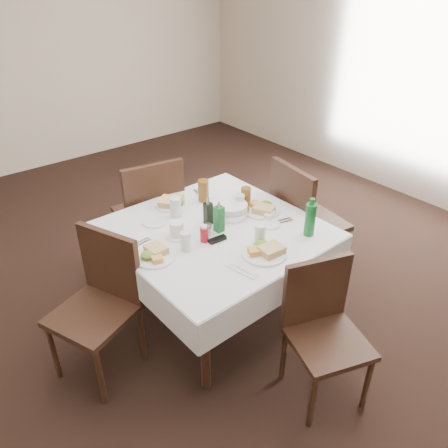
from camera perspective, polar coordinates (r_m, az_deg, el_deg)
name	(u,v)px	position (r m, az deg, el deg)	size (l,w,h in m)	color
ground_plane	(198,307)	(3.46, -3.38, -10.74)	(7.00, 7.00, 0.00)	black
room_shell	(189,82)	(2.65, -4.56, 18.00)	(6.04, 7.04, 2.80)	beige
dining_table	(215,239)	(2.99, -1.12, -1.95)	(1.33, 1.33, 0.76)	black
chair_north	(151,210)	(3.58, -9.49, 1.84)	(0.56, 0.56, 1.03)	black
chair_south	(322,322)	(2.67, 12.68, -12.42)	(0.53, 0.53, 0.88)	black
chair_east	(301,216)	(3.48, 10.05, 1.00)	(0.56, 0.56, 1.03)	black
chair_west	(102,296)	(2.83, -15.68, -9.01)	(0.58, 0.58, 0.95)	black
meal_north	(173,202)	(3.24, -6.71, 2.85)	(0.27, 0.27, 0.06)	white
meal_south	(265,251)	(2.69, 5.38, -3.47)	(0.28, 0.28, 0.06)	white
meal_east	(262,208)	(3.15, 5.03, 2.04)	(0.27, 0.27, 0.06)	white
meal_west	(154,254)	(2.69, -9.09, -3.95)	(0.25, 0.25, 0.05)	white
side_plate_a	(155,222)	(3.05, -8.99, 0.32)	(0.18, 0.18, 0.01)	white
side_plate_b	(270,224)	(3.00, 6.07, -0.05)	(0.14, 0.14, 0.01)	white
water_n	(176,207)	(3.07, -6.34, 2.19)	(0.08, 0.08, 0.14)	silver
water_s	(260,234)	(2.78, 4.74, -1.27)	(0.07, 0.07, 0.13)	silver
water_e	(240,202)	(3.14, 2.11, 2.83)	(0.07, 0.07, 0.12)	silver
water_w	(186,241)	(2.71, -5.02, -2.23)	(0.07, 0.07, 0.12)	silver
iced_tea_a	(203,191)	(3.26, -2.70, 4.38)	(0.08, 0.08, 0.17)	brown
iced_tea_b	(246,197)	(3.18, 2.86, 3.52)	(0.07, 0.07, 0.15)	brown
bread_basket	(231,209)	(3.09, 0.97, 1.91)	(0.25, 0.25, 0.08)	silver
oil_cruet_dark	(208,212)	(2.96, -2.09, 1.52)	(0.05, 0.05, 0.20)	black
oil_cruet_green	(219,218)	(2.87, -0.66, 0.80)	(0.06, 0.06, 0.23)	#146628
ketchup_bottle	(204,234)	(2.79, -2.60, -1.29)	(0.05, 0.05, 0.12)	maroon
salt_shaker	(209,231)	(2.85, -1.94, -0.88)	(0.03, 0.03, 0.07)	white
pepper_shaker	(209,229)	(2.87, -2.01, -0.60)	(0.04, 0.04, 0.08)	#3C281F
coffee_mug	(177,230)	(2.85, -6.15, -0.78)	(0.15, 0.15, 0.11)	white
sunglasses	(218,239)	(2.81, -0.85, -2.01)	(0.12, 0.05, 0.03)	black
green_bottle	(310,219)	(2.87, 11.19, 0.65)	(0.07, 0.07, 0.27)	#146628
sugar_caddy	(269,216)	(3.06, 5.95, 1.11)	(0.10, 0.08, 0.04)	white
cutlery_n	(201,194)	(3.38, -2.97, 3.87)	(0.09, 0.21, 0.01)	silver
cutlery_s	(243,271)	(2.55, 2.47, -6.12)	(0.09, 0.21, 0.01)	silver
cutlery_e	(280,222)	(3.03, 7.29, 0.26)	(0.20, 0.09, 0.01)	silver
cutlery_w	(140,243)	(2.84, -10.92, -2.48)	(0.16, 0.06, 0.01)	silver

